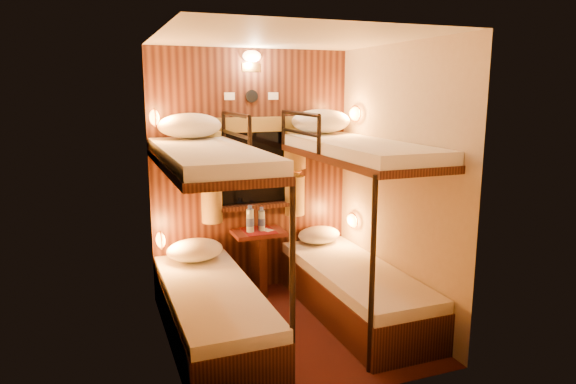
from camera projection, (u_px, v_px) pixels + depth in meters
name	position (u px, v px, depth m)	size (l,w,h in m)	color
floor	(290.00, 329.00, 4.39)	(2.10, 2.10, 0.00)	#39160F
ceiling	(290.00, 38.00, 3.91)	(2.10, 2.10, 0.00)	silver
wall_back	(252.00, 173.00, 5.11)	(2.40, 2.40, 0.00)	#C6B293
wall_front	(350.00, 222.00, 3.19)	(2.40, 2.40, 0.00)	#C6B293
wall_left	(164.00, 201.00, 3.80)	(2.40, 2.40, 0.00)	#C6B293
wall_right	(396.00, 184.00, 4.50)	(2.40, 2.40, 0.00)	#C6B293
back_panel	(252.00, 173.00, 5.10)	(2.00, 0.03, 2.40)	black
bunk_left	(211.00, 274.00, 4.11)	(0.72, 1.90, 1.82)	black
bunk_right	(355.00, 256.00, 4.57)	(0.72, 1.90, 1.82)	black
window	(253.00, 175.00, 5.07)	(1.00, 0.12, 0.79)	black
curtains	(254.00, 167.00, 5.03)	(1.10, 0.22, 1.00)	olive
back_fixtures	(252.00, 64.00, 4.86)	(0.54, 0.09, 0.48)	black
reading_lamps	(263.00, 174.00, 4.78)	(2.00, 0.20, 1.25)	orange
table	(259.00, 254.00, 5.08)	(0.50, 0.34, 0.66)	#5A2914
bottle_left	(250.00, 221.00, 4.96)	(0.08, 0.08, 0.27)	#99BFE5
bottle_right	(262.00, 221.00, 5.01)	(0.07, 0.07, 0.24)	#99BFE5
sachet_a	(269.00, 231.00, 5.03)	(0.09, 0.07, 0.01)	silver
sachet_b	(264.00, 229.00, 5.08)	(0.08, 0.06, 0.01)	silver
pillow_lower_left	(195.00, 250.00, 4.73)	(0.52, 0.37, 0.20)	white
pillow_lower_right	(319.00, 235.00, 5.28)	(0.45, 0.32, 0.18)	white
pillow_upper_left	(190.00, 126.00, 4.53)	(0.57, 0.40, 0.22)	white
pillow_upper_right	(321.00, 121.00, 5.04)	(0.60, 0.43, 0.24)	white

